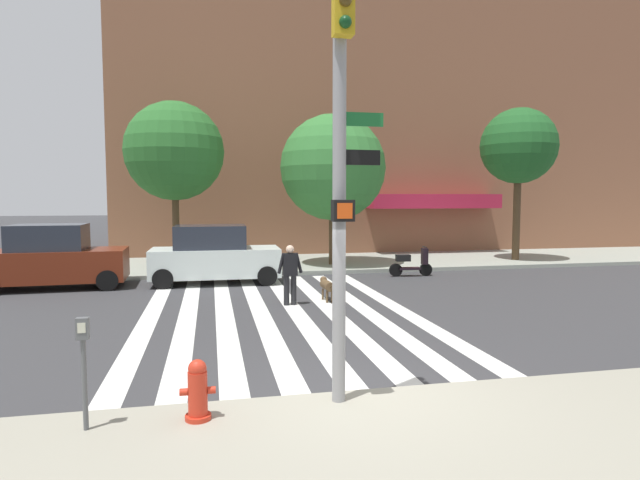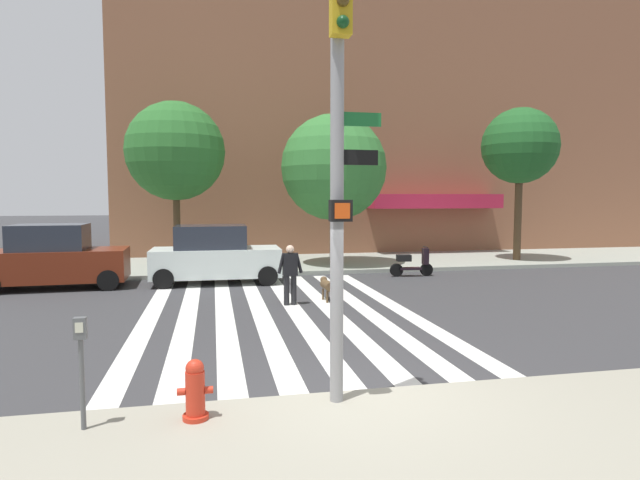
% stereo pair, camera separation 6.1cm
% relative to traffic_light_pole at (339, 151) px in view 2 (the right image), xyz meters
% --- Properties ---
extents(ground_plane, '(160.00, 160.00, 0.00)m').
position_rel_traffic_light_pole_xyz_m(ground_plane, '(0.41, 6.49, -3.52)').
color(ground_plane, '#353538').
extents(sidewalk_far, '(80.00, 6.00, 0.15)m').
position_rel_traffic_light_pole_xyz_m(sidewalk_far, '(0.41, 15.60, -3.45)').
color(sidewalk_far, '#949A8D').
rests_on(sidewalk_far, ground_plane).
extents(crosswalk_stripes, '(6.75, 11.61, 0.01)m').
position_rel_traffic_light_pole_xyz_m(crosswalk_stripes, '(-0.03, 6.49, -3.52)').
color(crosswalk_stripes, silver).
rests_on(crosswalk_stripes, ground_plane).
extents(apartment_block, '(30.38, 15.91, 27.24)m').
position_rel_traffic_light_pole_xyz_m(apartment_block, '(8.92, 25.85, 10.09)').
color(apartment_block, brown).
rests_on(apartment_block, ground_plane).
extents(traffic_light_pole, '(0.74, 0.46, 5.80)m').
position_rel_traffic_light_pole_xyz_m(traffic_light_pole, '(0.00, 0.00, 0.00)').
color(traffic_light_pole, gray).
rests_on(traffic_light_pole, sidewalk_near).
extents(fire_hydrant, '(0.44, 0.32, 0.76)m').
position_rel_traffic_light_pole_xyz_m(fire_hydrant, '(-1.88, -0.18, -3.00)').
color(fire_hydrant, red).
rests_on(fire_hydrant, sidewalk_near).
extents(parking_meter_second_along, '(0.14, 0.11, 1.36)m').
position_rel_traffic_light_pole_xyz_m(parking_meter_second_along, '(-3.18, -0.21, -2.49)').
color(parking_meter_second_along, '#515456').
rests_on(parking_meter_second_along, sidewalk_near).
extents(parked_car_near_curb, '(4.37, 2.10, 2.07)m').
position_rel_traffic_light_pole_xyz_m(parked_car_near_curb, '(-6.63, 11.39, -2.55)').
color(parked_car_near_curb, '#632211').
rests_on(parked_car_near_curb, ground_plane).
extents(parked_car_behind_first, '(4.32, 1.98, 1.99)m').
position_rel_traffic_light_pole_xyz_m(parked_car_behind_first, '(-1.58, 11.39, -2.57)').
color(parked_car_behind_first, silver).
rests_on(parked_car_behind_first, ground_plane).
extents(parked_scooter, '(1.63, 0.50, 1.11)m').
position_rel_traffic_light_pole_xyz_m(parked_scooter, '(5.60, 11.53, -3.04)').
color(parked_scooter, black).
rests_on(parked_scooter, ground_plane).
extents(street_tree_nearest, '(3.86, 3.86, 6.52)m').
position_rel_traffic_light_pole_xyz_m(street_tree_nearest, '(-3.03, 14.72, 1.21)').
color(street_tree_nearest, '#4C3823').
rests_on(street_tree_nearest, sidewalk_far).
extents(street_tree_middle, '(4.35, 4.35, 6.19)m').
position_rel_traffic_light_pole_xyz_m(street_tree_middle, '(3.28, 14.42, 0.63)').
color(street_tree_middle, '#4C3823').
rests_on(street_tree_middle, sidewalk_far).
extents(street_tree_further, '(3.32, 3.32, 6.71)m').
position_rel_traffic_light_pole_xyz_m(street_tree_further, '(11.67, 14.29, 1.65)').
color(street_tree_further, '#4C3823').
rests_on(street_tree_further, sidewalk_far).
extents(pedestrian_dog_walker, '(0.71, 0.26, 1.64)m').
position_rel_traffic_light_pole_xyz_m(pedestrian_dog_walker, '(0.41, 7.24, -2.59)').
color(pedestrian_dog_walker, black).
rests_on(pedestrian_dog_walker, ground_plane).
extents(dog_on_leash, '(0.29, 1.06, 0.65)m').
position_rel_traffic_light_pole_xyz_m(dog_on_leash, '(1.51, 7.61, -3.08)').
color(dog_on_leash, brown).
rests_on(dog_on_leash, ground_plane).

